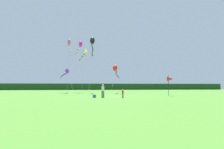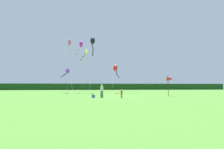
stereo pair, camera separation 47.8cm
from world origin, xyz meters
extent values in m
plane|color=#4C842D|center=(0.00, 0.00, 0.00)|extent=(120.00, 120.00, 0.00)
cube|color=#193D19|center=(0.00, 45.00, 1.29)|extent=(108.00, 2.64, 2.58)
cylinder|color=#3F724C|center=(-2.44, -2.98, 0.43)|extent=(0.18, 0.18, 0.85)
cylinder|color=#3F724C|center=(-2.24, -2.98, 0.43)|extent=(0.18, 0.18, 0.85)
cylinder|color=silver|center=(-2.34, -2.98, 1.19)|extent=(0.39, 0.39, 0.68)
sphere|color=tan|center=(-2.34, -2.98, 1.65)|extent=(0.25, 0.25, 0.25)
cylinder|color=olive|center=(0.12, -3.97, 0.27)|extent=(0.11, 0.11, 0.53)
cylinder|color=olive|center=(0.24, -3.97, 0.27)|extent=(0.11, 0.11, 0.53)
cylinder|color=#B23338|center=(0.18, -3.97, 0.75)|extent=(0.25, 0.25, 0.42)
sphere|color=tan|center=(0.18, -3.97, 1.04)|extent=(0.16, 0.16, 0.16)
cube|color=#1959B2|center=(-3.46, -3.14, 0.19)|extent=(0.43, 0.35, 0.38)
cylinder|color=black|center=(7.97, -0.81, 1.61)|extent=(0.06, 0.06, 3.23)
cone|color=red|center=(8.32, -0.81, 2.65)|extent=(0.90, 0.70, 0.70)
cylinder|color=#B2B2B2|center=(-8.12, 9.26, 2.41)|extent=(1.95, 4.09, 4.84)
ellipsoid|color=purple|center=(-9.08, 11.29, 4.83)|extent=(1.27, 1.46, 1.41)
cylinder|color=purple|center=(-9.29, 11.61, 4.29)|extent=(0.60, 0.77, 0.33)
cylinder|color=black|center=(-9.75, 12.22, 4.14)|extent=(0.67, 0.75, 0.36)
cylinder|color=purple|center=(-10.11, 12.88, 4.00)|extent=(0.44, 0.82, 0.32)
cylinder|color=black|center=(-10.44, 13.55, 3.88)|extent=(0.61, 0.77, 0.30)
cylinder|color=purple|center=(-10.77, 14.23, 3.74)|extent=(0.44, 0.83, 0.37)
cylinder|color=black|center=(-11.02, 14.95, 3.62)|extent=(0.46, 0.80, 0.28)
cylinder|color=#B2B2B2|center=(0.52, 8.22, 2.73)|extent=(1.35, 3.78, 5.48)
ellipsoid|color=red|center=(1.18, 10.10, 5.46)|extent=(1.39, 1.68, 1.73)
cylinder|color=red|center=(1.35, 10.39, 4.82)|extent=(0.52, 0.71, 0.30)
cylinder|color=black|center=(1.56, 11.01, 4.66)|extent=(0.29, 0.75, 0.41)
cylinder|color=red|center=(1.63, 11.67, 4.48)|extent=(0.27, 0.72, 0.33)
cylinder|color=black|center=(1.72, 12.34, 4.33)|extent=(0.31, 0.74, 0.37)
cylinder|color=red|center=(1.93, 12.96, 4.20)|extent=(0.50, 0.71, 0.28)
cylinder|color=black|center=(2.15, 13.59, 4.09)|extent=(0.34, 0.74, 0.34)
cylinder|color=red|center=(2.34, 14.23, 3.91)|extent=(0.47, 0.75, 0.39)
cylinder|color=black|center=(2.63, 14.83, 3.74)|extent=(0.50, 0.73, 0.34)
cylinder|color=#B2B2B2|center=(-6.02, 11.41, 5.51)|extent=(0.72, 1.63, 11.02)
ellipsoid|color=#E026B2|center=(-6.37, 12.22, 11.02)|extent=(1.11, 1.21, 1.42)
cylinder|color=#E026B2|center=(-6.48, 12.57, 10.42)|extent=(0.42, 0.79, 0.31)
cylinder|color=white|center=(-6.70, 13.27, 10.25)|extent=(0.43, 0.82, 0.43)
cylinder|color=#E026B2|center=(-6.99, 13.95, 10.07)|extent=(0.54, 0.77, 0.32)
cylinder|color=white|center=(-7.25, 14.63, 9.89)|extent=(0.38, 0.82, 0.42)
cylinder|color=#E026B2|center=(-7.45, 15.34, 9.68)|extent=(0.43, 0.81, 0.39)
cylinder|color=white|center=(-7.68, 16.04, 9.51)|extent=(0.44, 0.80, 0.34)
cylinder|color=#E026B2|center=(-7.93, 16.73, 9.39)|extent=(0.45, 0.78, 0.29)
cylinder|color=white|center=(-8.12, 17.44, 9.29)|extent=(0.33, 0.79, 0.32)
cylinder|color=#B2B2B2|center=(-8.86, 10.87, 5.66)|extent=(0.11, 2.34, 11.32)
ellipsoid|color=#E5598C|center=(-8.90, 12.03, 11.31)|extent=(0.70, 0.85, 1.57)
cylinder|color=#E5598C|center=(-8.97, 12.53, 10.63)|extent=(0.33, 1.05, 0.37)
cylinder|color=white|center=(-9.05, 13.52, 10.49)|extent=(0.23, 1.03, 0.31)
cylinder|color=#E5598C|center=(-9.17, 14.51, 10.32)|extent=(0.42, 1.06, 0.41)
cylinder|color=white|center=(-9.20, 15.49, 10.16)|extent=(0.36, 1.04, 0.32)
cylinder|color=#E5598C|center=(-9.24, 16.47, 9.99)|extent=(0.44, 1.06, 0.41)
cylinder|color=white|center=(-9.35, 17.45, 9.80)|extent=(0.23, 1.04, 0.36)
cylinder|color=#E5598C|center=(-9.37, 18.45, 9.65)|extent=(0.27, 1.04, 0.33)
cylinder|color=#B2B2B2|center=(-4.87, 14.66, 5.26)|extent=(0.99, 3.77, 10.53)
cone|color=yellow|center=(-5.35, 16.54, 10.52)|extent=(1.03, 1.33, 1.51)
cylinder|color=yellow|center=(-5.48, 16.89, 9.88)|extent=(0.46, 0.83, 0.40)
cylinder|color=black|center=(-5.74, 17.61, 9.74)|extent=(0.46, 0.80, 0.29)
cylinder|color=yellow|center=(-5.99, 18.33, 9.62)|extent=(0.42, 0.82, 0.34)
cylinder|color=black|center=(-6.27, 19.03, 9.46)|extent=(0.54, 0.81, 0.37)
cylinder|color=yellow|center=(-6.59, 19.72, 9.31)|extent=(0.50, 0.81, 0.32)
cylinder|color=black|center=(-6.75, 20.45, 9.20)|extent=(0.21, 0.79, 0.29)
cylinder|color=yellow|center=(-6.89, 21.19, 9.10)|extent=(0.48, 0.81, 0.31)
cylinder|color=black|center=(-7.15, 21.90, 8.94)|extent=(0.44, 0.84, 0.41)
cylinder|color=yellow|center=(-7.44, 22.61, 8.72)|extent=(0.54, 0.82, 0.41)
cylinder|color=#B2B2B2|center=(-3.96, 7.21, 5.58)|extent=(0.44, 4.90, 11.16)
ellipsoid|color=black|center=(-3.75, 9.65, 11.15)|extent=(1.08, 1.18, 1.76)
cylinder|color=black|center=(-3.80, 10.01, 10.44)|extent=(0.32, 0.78, 0.32)
cylinder|color=black|center=(-3.82, 10.72, 10.31)|extent=(0.28, 0.78, 0.34)
cylinder|color=black|center=(-3.74, 11.44, 10.12)|extent=(0.30, 0.80, 0.41)
cylinder|color=black|center=(-3.64, 12.16, 9.94)|extent=(0.31, 0.78, 0.33)
cylinder|color=black|center=(-3.62, 12.88, 9.79)|extent=(0.28, 0.79, 0.37)
cylinder|color=black|center=(-3.70, 13.60, 9.63)|extent=(0.29, 0.78, 0.34)
cylinder|color=black|center=(-3.75, 14.32, 9.47)|extent=(0.20, 0.78, 0.39)
cylinder|color=black|center=(-3.78, 15.04, 9.30)|extent=(0.27, 0.78, 0.34)
cylinder|color=black|center=(-3.69, 15.74, 9.13)|extent=(0.44, 0.80, 0.39)
camera|label=1|loc=(-3.86, -25.47, 1.51)|focal=26.88mm
camera|label=2|loc=(-3.38, -25.53, 1.51)|focal=26.88mm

